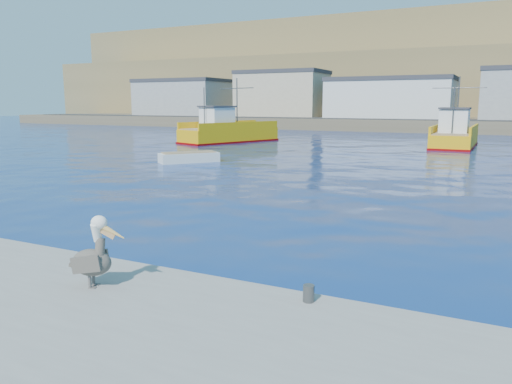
# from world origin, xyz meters

# --- Properties ---
(ground) EXTENTS (260.00, 260.00, 0.00)m
(ground) POSITION_xyz_m (0.00, 0.00, 0.00)
(ground) COLOR #071257
(ground) RESTS_ON ground
(dock_bollards) EXTENTS (36.20, 0.20, 0.30)m
(dock_bollards) POSITION_xyz_m (0.60, -3.40, 0.65)
(dock_bollards) COLOR #4C4C4C
(dock_bollards) RESTS_ON dock
(far_shore) EXTENTS (200.00, 81.00, 24.00)m
(far_shore) POSITION_xyz_m (0.00, 109.20, 8.98)
(far_shore) COLOR brown
(far_shore) RESTS_ON ground
(trawler_yellow_a) EXTENTS (7.02, 11.21, 6.43)m
(trawler_yellow_a) POSITION_xyz_m (-19.15, 32.73, 1.01)
(trawler_yellow_a) COLOR #E5A20B
(trawler_yellow_a) RESTS_ON ground
(trawler_yellow_b) EXTENTS (4.62, 9.76, 6.32)m
(trawler_yellow_b) POSITION_xyz_m (1.86, 36.86, 0.96)
(trawler_yellow_b) COLOR #E5A20B
(trawler_yellow_b) RESTS_ON ground
(skiff_left) EXTENTS (3.47, 3.91, 0.85)m
(skiff_left) POSITION_xyz_m (-12.85, 16.49, 0.27)
(skiff_left) COLOR silver
(skiff_left) RESTS_ON ground
(pelican) EXTENTS (1.09, 0.67, 1.37)m
(pelican) POSITION_xyz_m (-0.84, -4.50, 1.08)
(pelican) COLOR #595451
(pelican) RESTS_ON dock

